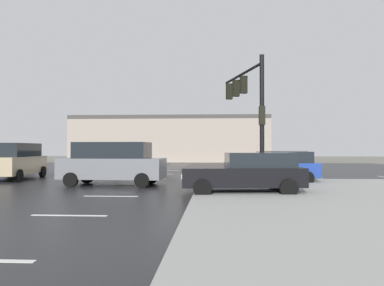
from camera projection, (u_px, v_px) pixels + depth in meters
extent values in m
plane|color=slate|center=(154.00, 177.00, 23.94)|extent=(120.00, 120.00, 0.00)
cube|color=#232326|center=(154.00, 176.00, 23.94)|extent=(44.00, 44.00, 0.02)
cube|color=white|center=(239.00, 179.00, 19.65)|extent=(4.00, 1.60, 0.06)
cube|color=silver|center=(70.00, 215.00, 9.96)|extent=(2.00, 0.15, 0.01)
cube|color=silver|center=(111.00, 196.00, 13.95)|extent=(2.00, 0.15, 0.01)
cube|color=silver|center=(134.00, 186.00, 17.95)|extent=(2.00, 0.15, 0.01)
cube|color=silver|center=(149.00, 179.00, 21.94)|extent=(2.00, 0.15, 0.01)
cube|color=silver|center=(159.00, 174.00, 25.93)|extent=(2.00, 0.15, 0.01)
cube|color=silver|center=(166.00, 171.00, 29.93)|extent=(2.00, 0.15, 0.01)
cube|color=silver|center=(172.00, 168.00, 33.92)|extent=(2.00, 0.15, 0.01)
cube|color=silver|center=(177.00, 166.00, 37.91)|extent=(2.00, 0.15, 0.01)
cube|color=silver|center=(180.00, 164.00, 41.90)|extent=(2.00, 0.15, 0.01)
cube|color=silver|center=(60.00, 176.00, 24.29)|extent=(0.15, 2.00, 0.01)
cube|color=silver|center=(123.00, 176.00, 24.06)|extent=(0.15, 2.00, 0.01)
cube|color=silver|center=(186.00, 176.00, 23.82)|extent=(0.15, 2.00, 0.01)
cube|color=silver|center=(251.00, 177.00, 23.58)|extent=(0.15, 2.00, 0.01)
cube|color=silver|center=(317.00, 177.00, 23.34)|extent=(0.15, 2.00, 0.01)
cube|color=silver|center=(210.00, 182.00, 19.74)|extent=(0.45, 7.00, 0.01)
cylinder|color=black|center=(262.00, 118.00, 18.41)|extent=(0.22, 0.22, 6.13)
cylinder|color=black|center=(242.00, 74.00, 21.26)|extent=(1.66, 5.59, 0.14)
cube|color=black|center=(244.00, 85.00, 20.97)|extent=(0.42, 0.37, 0.95)
sphere|color=red|center=(243.00, 80.00, 21.13)|extent=(0.20, 0.20, 0.20)
cube|color=black|center=(236.00, 88.00, 22.24)|extent=(0.42, 0.37, 0.95)
sphere|color=red|center=(235.00, 84.00, 22.40)|extent=(0.20, 0.20, 0.20)
cube|color=black|center=(229.00, 92.00, 23.51)|extent=(0.42, 0.37, 0.95)
sphere|color=red|center=(228.00, 87.00, 23.67)|extent=(0.20, 0.20, 0.20)
cube|color=black|center=(262.00, 115.00, 18.41)|extent=(0.28, 0.36, 0.90)
cylinder|color=red|center=(287.00, 178.00, 16.98)|extent=(0.26, 0.26, 0.60)
sphere|color=red|center=(287.00, 170.00, 16.98)|extent=(0.25, 0.25, 0.25)
cylinder|color=red|center=(283.00, 178.00, 16.99)|extent=(0.12, 0.11, 0.11)
cylinder|color=red|center=(291.00, 178.00, 16.96)|extent=(0.12, 0.11, 0.11)
cube|color=gray|center=(171.00, 141.00, 51.63)|extent=(25.54, 8.00, 5.45)
cube|color=#3F3D3A|center=(171.00, 119.00, 51.67)|extent=(25.54, 8.00, 0.50)
cube|color=#141E47|center=(2.00, 162.00, 29.12)|extent=(4.68, 2.31, 0.70)
cylinder|color=black|center=(27.00, 166.00, 29.73)|extent=(0.68, 0.29, 0.66)
cylinder|color=black|center=(12.00, 168.00, 27.96)|extent=(0.68, 0.29, 0.66)
sphere|color=white|center=(33.00, 162.00, 29.30)|extent=(0.18, 0.18, 0.18)
sphere|color=white|center=(23.00, 163.00, 28.17)|extent=(0.18, 0.18, 0.18)
cube|color=slate|center=(113.00, 168.00, 18.04)|extent=(4.89, 2.18, 0.95)
cube|color=black|center=(113.00, 150.00, 18.05)|extent=(3.44, 1.95, 0.75)
cylinder|color=black|center=(71.00, 180.00, 17.23)|extent=(0.67, 0.25, 0.66)
cylinder|color=black|center=(87.00, 177.00, 19.17)|extent=(0.67, 0.25, 0.66)
cylinder|color=black|center=(142.00, 180.00, 16.89)|extent=(0.67, 0.25, 0.66)
cylinder|color=black|center=(151.00, 177.00, 18.82)|extent=(0.67, 0.25, 0.66)
sphere|color=white|center=(59.00, 169.00, 17.67)|extent=(0.18, 0.18, 0.18)
sphere|color=white|center=(70.00, 167.00, 18.91)|extent=(0.18, 0.18, 0.18)
cube|color=navy|center=(271.00, 170.00, 19.08)|extent=(4.64, 2.18, 0.70)
cube|color=black|center=(284.00, 157.00, 19.11)|extent=(2.61, 1.86, 0.55)
cylinder|color=black|center=(243.00, 178.00, 18.14)|extent=(0.68, 0.28, 0.66)
cylinder|color=black|center=(237.00, 175.00, 19.94)|extent=(0.68, 0.28, 0.66)
cylinder|color=black|center=(307.00, 178.00, 18.22)|extent=(0.68, 0.28, 0.66)
cylinder|color=black|center=(296.00, 175.00, 20.02)|extent=(0.68, 0.28, 0.66)
sphere|color=white|center=(228.00, 170.00, 18.45)|extent=(0.18, 0.18, 0.18)
sphere|color=white|center=(225.00, 169.00, 19.60)|extent=(0.18, 0.18, 0.18)
cube|color=#B7BABF|center=(98.00, 163.00, 27.25)|extent=(4.62, 2.14, 0.70)
cube|color=black|center=(107.00, 154.00, 27.27)|extent=(2.59, 1.84, 0.55)
cylinder|color=black|center=(72.00, 169.00, 26.32)|extent=(0.67, 0.27, 0.66)
cylinder|color=black|center=(80.00, 168.00, 28.12)|extent=(0.67, 0.27, 0.66)
cylinder|color=black|center=(117.00, 169.00, 26.37)|extent=(0.67, 0.27, 0.66)
cylinder|color=black|center=(121.00, 168.00, 28.17)|extent=(0.67, 0.27, 0.66)
sphere|color=white|center=(64.00, 164.00, 26.64)|extent=(0.18, 0.18, 0.18)
sphere|color=white|center=(69.00, 163.00, 27.79)|extent=(0.18, 0.18, 0.18)
cube|color=tan|center=(14.00, 165.00, 21.44)|extent=(2.30, 4.93, 0.95)
cube|color=black|center=(14.00, 150.00, 21.46)|extent=(2.04, 3.48, 0.75)
cylinder|color=black|center=(10.00, 172.00, 23.06)|extent=(0.27, 0.67, 0.66)
cylinder|color=black|center=(43.00, 172.00, 23.08)|extent=(0.27, 0.67, 0.66)
cylinder|color=black|center=(19.00, 176.00, 19.82)|extent=(0.27, 0.67, 0.66)
sphere|color=white|center=(21.00, 163.00, 23.78)|extent=(0.18, 0.18, 0.18)
sphere|color=white|center=(41.00, 163.00, 23.80)|extent=(0.18, 0.18, 0.18)
cube|color=black|center=(242.00, 177.00, 14.44)|extent=(4.63, 2.17, 0.70)
cube|color=black|center=(260.00, 160.00, 14.46)|extent=(2.60, 1.86, 0.55)
cylinder|color=black|center=(202.00, 189.00, 13.50)|extent=(0.68, 0.27, 0.66)
cylinder|color=black|center=(200.00, 184.00, 15.30)|extent=(0.68, 0.27, 0.66)
cylinder|color=black|center=(289.00, 188.00, 13.57)|extent=(0.68, 0.27, 0.66)
cylinder|color=black|center=(276.00, 184.00, 15.37)|extent=(0.68, 0.27, 0.66)
sphere|color=white|center=(183.00, 178.00, 13.81)|extent=(0.18, 0.18, 0.18)
sphere|color=white|center=(183.00, 176.00, 14.96)|extent=(0.18, 0.18, 0.18)
cube|color=#195933|center=(273.00, 166.00, 22.89)|extent=(4.66, 2.24, 0.70)
cube|color=black|center=(285.00, 156.00, 22.79)|extent=(2.63, 1.90, 0.55)
cylinder|color=black|center=(247.00, 173.00, 22.24)|extent=(0.68, 0.29, 0.66)
cylinder|color=black|center=(247.00, 171.00, 24.01)|extent=(0.68, 0.29, 0.66)
cylinder|color=black|center=(301.00, 173.00, 21.75)|extent=(0.68, 0.29, 0.66)
cylinder|color=black|center=(298.00, 171.00, 23.53)|extent=(0.68, 0.29, 0.66)
sphere|color=white|center=(236.00, 166.00, 22.67)|extent=(0.18, 0.18, 0.18)
sphere|color=white|center=(236.00, 165.00, 23.81)|extent=(0.18, 0.18, 0.18)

